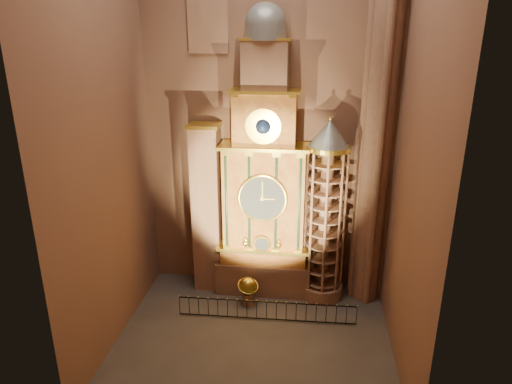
# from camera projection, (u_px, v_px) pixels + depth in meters

# --- Properties ---
(floor) EXTENTS (14.00, 14.00, 0.00)m
(floor) POSITION_uv_depth(u_px,v_px,m) (254.00, 339.00, 23.58)
(floor) COLOR #383330
(floor) RESTS_ON ground
(wall_back) EXTENTS (22.00, 0.00, 22.00)m
(wall_back) POSITION_uv_depth(u_px,v_px,m) (267.00, 108.00, 25.55)
(wall_back) COLOR brown
(wall_back) RESTS_ON floor
(wall_left) EXTENTS (0.00, 22.00, 22.00)m
(wall_left) POSITION_uv_depth(u_px,v_px,m) (101.00, 125.00, 20.74)
(wall_left) COLOR brown
(wall_left) RESTS_ON floor
(wall_right) EXTENTS (0.00, 22.00, 22.00)m
(wall_right) POSITION_uv_depth(u_px,v_px,m) (418.00, 133.00, 19.13)
(wall_right) COLOR brown
(wall_right) RESTS_ON floor
(astronomical_clock) EXTENTS (5.60, 2.41, 16.70)m
(astronomical_clock) POSITION_uv_depth(u_px,v_px,m) (264.00, 186.00, 26.01)
(astronomical_clock) COLOR #8C634C
(astronomical_clock) RESTS_ON floor
(portrait_tower) EXTENTS (1.80, 1.60, 10.20)m
(portrait_tower) POSITION_uv_depth(u_px,v_px,m) (207.00, 209.00, 26.93)
(portrait_tower) COLOR #8C634C
(portrait_tower) RESTS_ON floor
(stair_turret) EXTENTS (2.50, 2.50, 10.80)m
(stair_turret) POSITION_uv_depth(u_px,v_px,m) (325.00, 214.00, 25.83)
(stair_turret) COLOR #8C634C
(stair_turret) RESTS_ON floor
(gothic_pier) EXTENTS (2.04, 2.04, 22.00)m
(gothic_pier) POSITION_uv_depth(u_px,v_px,m) (380.00, 113.00, 23.91)
(gothic_pier) COLOR #8C634C
(gothic_pier) RESTS_ON floor
(stained_glass_window) EXTENTS (2.20, 0.14, 5.20)m
(stained_glass_window) POSITION_uv_depth(u_px,v_px,m) (207.00, 2.00, 24.01)
(stained_glass_window) COLOR navy
(stained_glass_window) RESTS_ON wall_back
(celestial_globe) EXTENTS (1.56, 1.52, 1.75)m
(celestial_globe) POSITION_uv_depth(u_px,v_px,m) (248.00, 289.00, 26.23)
(celestial_globe) COLOR #8C634C
(celestial_globe) RESTS_ON floor
(iron_railing) EXTENTS (9.70, 0.26, 1.14)m
(iron_railing) POSITION_uv_depth(u_px,v_px,m) (266.00, 311.00, 24.90)
(iron_railing) COLOR black
(iron_railing) RESTS_ON floor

